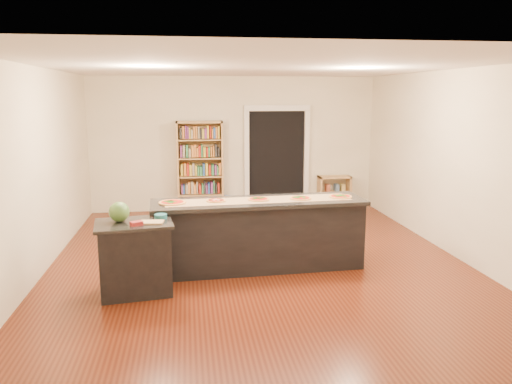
{
  "coord_description": "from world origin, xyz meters",
  "views": [
    {
      "loc": [
        -1.0,
        -7.0,
        2.41
      ],
      "look_at": [
        0.0,
        0.2,
        1.0
      ],
      "focal_mm": 35.0,
      "sensor_mm": 36.0,
      "label": 1
    }
  ],
  "objects": [
    {
      "name": "room",
      "position": [
        0.0,
        0.0,
        1.4
      ],
      "size": [
        6.0,
        7.0,
        2.8
      ],
      "color": "#EFE5C9",
      "rests_on": "ground"
    },
    {
      "name": "watermelon",
      "position": [
        -1.84,
        -0.96,
        1.03
      ],
      "size": [
        0.25,
        0.25,
        0.25
      ],
      "primitive_type": "sphere",
      "color": "#144214",
      "rests_on": "side_counter"
    },
    {
      "name": "pizza_a",
      "position": [
        -1.22,
        -0.34,
        0.99
      ],
      "size": [
        0.35,
        0.35,
        0.02
      ],
      "color": "tan",
      "rests_on": "kitchen_island"
    },
    {
      "name": "package_red",
      "position": [
        -1.61,
        -1.16,
        0.93
      ],
      "size": [
        0.16,
        0.15,
        0.05
      ],
      "primitive_type": "cube",
      "rotation": [
        0.0,
        0.0,
        0.48
      ],
      "color": "maroon",
      "rests_on": "side_counter"
    },
    {
      "name": "bookshelf",
      "position": [
        -0.74,
        3.28,
        0.95
      ],
      "size": [
        0.95,
        0.34,
        1.9
      ],
      "primitive_type": "cube",
      "color": "tan",
      "rests_on": "ground"
    },
    {
      "name": "pizza_d",
      "position": [
        0.56,
        -0.3,
        0.99
      ],
      "size": [
        0.31,
        0.31,
        0.02
      ],
      "color": "tan",
      "rests_on": "kitchen_island"
    },
    {
      "name": "low_shelf",
      "position": [
        2.15,
        3.3,
        0.35
      ],
      "size": [
        0.7,
        0.3,
        0.7
      ],
      "primitive_type": "cube",
      "color": "tan",
      "rests_on": "ground"
    },
    {
      "name": "pizza_c",
      "position": [
        -0.03,
        -0.28,
        0.99
      ],
      "size": [
        0.3,
        0.3,
        0.02
      ],
      "color": "tan",
      "rests_on": "kitchen_island"
    },
    {
      "name": "doorway",
      "position": [
        0.9,
        3.46,
        1.2
      ],
      "size": [
        1.4,
        0.09,
        2.21
      ],
      "color": "black",
      "rests_on": "room"
    },
    {
      "name": "package_teal",
      "position": [
        -1.35,
        -0.88,
        0.93
      ],
      "size": [
        0.16,
        0.16,
        0.06
      ],
      "primitive_type": "cylinder",
      "color": "#195966",
      "rests_on": "side_counter"
    },
    {
      "name": "waste_bin",
      "position": [
        -0.22,
        3.22,
        0.17
      ],
      "size": [
        0.23,
        0.23,
        0.34
      ],
      "primitive_type": "cylinder",
      "color": "#536CBA",
      "rests_on": "ground"
    },
    {
      "name": "pizza_e",
      "position": [
        1.16,
        -0.26,
        0.99
      ],
      "size": [
        0.32,
        0.32,
        0.02
      ],
      "color": "tan",
      "rests_on": "kitchen_island"
    },
    {
      "name": "kraft_paper",
      "position": [
        -0.03,
        -0.29,
        0.98
      ],
      "size": [
        2.6,
        0.59,
        0.0
      ],
      "primitive_type": "cube",
      "rotation": [
        0.0,
        0.0,
        0.05
      ],
      "color": "olive",
      "rests_on": "kitchen_island"
    },
    {
      "name": "side_counter",
      "position": [
        -1.67,
        -1.01,
        0.46
      ],
      "size": [
        0.91,
        0.67,
        0.9
      ],
      "rotation": [
        0.0,
        0.0,
        0.14
      ],
      "color": "black",
      "rests_on": "ground"
    },
    {
      "name": "cutting_board",
      "position": [
        -1.45,
        -1.07,
        0.91
      ],
      "size": [
        0.3,
        0.22,
        0.02
      ],
      "primitive_type": "cube",
      "rotation": [
        0.0,
        0.0,
        -0.11
      ],
      "color": "tan",
      "rests_on": "side_counter"
    },
    {
      "name": "kitchen_island",
      "position": [
        -0.03,
        -0.29,
        0.49
      ],
      "size": [
        2.97,
        0.8,
        0.98
      ],
      "rotation": [
        0.0,
        0.0,
        0.05
      ],
      "color": "black",
      "rests_on": "ground"
    },
    {
      "name": "pizza_b",
      "position": [
        -0.62,
        -0.29,
        0.99
      ],
      "size": [
        0.28,
        0.28,
        0.02
      ],
      "color": "tan",
      "rests_on": "kitchen_island"
    }
  ]
}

